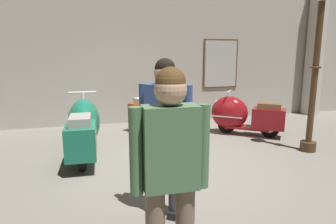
{
  "coord_description": "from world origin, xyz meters",
  "views": [
    {
      "loc": [
        -1.26,
        -4.09,
        1.76
      ],
      "look_at": [
        0.26,
        1.66,
        0.6
      ],
      "focal_mm": 30.86,
      "sensor_mm": 36.0,
      "label": 1
    }
  ],
  "objects_px": {
    "scooter_2": "(241,115)",
    "visitor_0": "(170,169)",
    "lamppost": "(316,61)",
    "visitor_1": "(165,128)",
    "scooter_0": "(84,127)",
    "scooter_1": "(166,116)"
  },
  "relations": [
    {
      "from": "scooter_2",
      "to": "visitor_0",
      "type": "xyz_separation_m",
      "value": [
        -2.71,
        -3.88,
        0.53
      ]
    },
    {
      "from": "lamppost",
      "to": "visitor_1",
      "type": "xyz_separation_m",
      "value": [
        -3.14,
        -1.45,
        -0.66
      ]
    },
    {
      "from": "visitor_0",
      "to": "visitor_1",
      "type": "relative_size",
      "value": 0.97
    },
    {
      "from": "scooter_2",
      "to": "lamppost",
      "type": "bearing_deg",
      "value": 153.92
    },
    {
      "from": "scooter_0",
      "to": "visitor_1",
      "type": "bearing_deg",
      "value": -156.6
    },
    {
      "from": "scooter_0",
      "to": "visitor_0",
      "type": "bearing_deg",
      "value": -166.71
    },
    {
      "from": "scooter_0",
      "to": "lamppost",
      "type": "distance_m",
      "value": 4.3
    },
    {
      "from": "lamppost",
      "to": "scooter_1",
      "type": "bearing_deg",
      "value": 147.31
    },
    {
      "from": "scooter_1",
      "to": "lamppost",
      "type": "height_order",
      "value": "lamppost"
    },
    {
      "from": "visitor_1",
      "to": "lamppost",
      "type": "bearing_deg",
      "value": -31.79
    },
    {
      "from": "scooter_1",
      "to": "scooter_2",
      "type": "relative_size",
      "value": 1.1
    },
    {
      "from": "scooter_2",
      "to": "scooter_1",
      "type": "bearing_deg",
      "value": 33.48
    },
    {
      "from": "scooter_1",
      "to": "lamppost",
      "type": "xyz_separation_m",
      "value": [
        2.37,
        -1.52,
        1.19
      ]
    },
    {
      "from": "scooter_0",
      "to": "visitor_1",
      "type": "xyz_separation_m",
      "value": [
        0.91,
        -2.3,
        0.5
      ]
    },
    {
      "from": "lamppost",
      "to": "scooter_2",
      "type": "bearing_deg",
      "value": 115.65
    },
    {
      "from": "scooter_0",
      "to": "visitor_0",
      "type": "distance_m",
      "value": 3.45
    },
    {
      "from": "scooter_2",
      "to": "visitor_1",
      "type": "height_order",
      "value": "visitor_1"
    },
    {
      "from": "scooter_1",
      "to": "scooter_2",
      "type": "height_order",
      "value": "scooter_1"
    },
    {
      "from": "scooter_2",
      "to": "lamppost",
      "type": "xyz_separation_m",
      "value": [
        0.66,
        -1.38,
        1.22
      ]
    },
    {
      "from": "visitor_0",
      "to": "scooter_2",
      "type": "bearing_deg",
      "value": -33.94
    },
    {
      "from": "scooter_2",
      "to": "visitor_0",
      "type": "height_order",
      "value": "visitor_0"
    },
    {
      "from": "scooter_2",
      "to": "visitor_1",
      "type": "xyz_separation_m",
      "value": [
        -2.48,
        -2.83,
        0.56
      ]
    }
  ]
}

